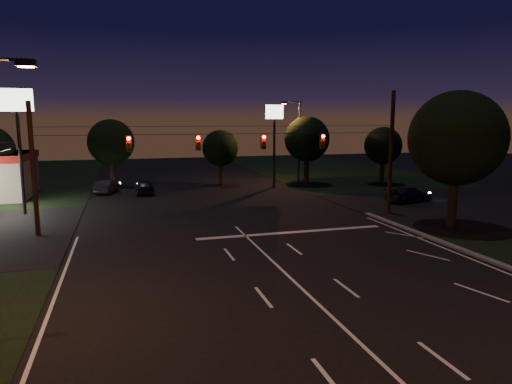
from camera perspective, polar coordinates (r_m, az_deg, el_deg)
name	(u,v)px	position (r m, az deg, el deg)	size (l,w,h in m)	color
ground	(327,312)	(17.33, 8.83, -14.61)	(140.00, 140.00, 0.00)	black
cross_street_right	(467,205)	(41.10, 24.90, -1.51)	(20.00, 16.00, 0.02)	black
stop_bar	(292,232)	(28.50, 4.52, -5.04)	(12.00, 0.50, 0.01)	silver
utility_pole_right	(388,213)	(35.55, 16.19, -2.56)	(0.30, 0.30, 9.00)	black
utility_pole_left	(38,236)	(30.58, -25.55, -4.95)	(0.28, 0.28, 8.00)	black
signal_span	(232,142)	(30.13, -3.08, 6.32)	(24.00, 0.40, 1.56)	black
pole_sign_left_near	(17,119)	(37.03, -27.66, 8.10)	(2.20, 0.30, 9.10)	black
pole_sign_right	(274,126)	(46.77, 2.31, 8.18)	(1.80, 0.30, 8.40)	black
street_light_right_far	(297,135)	(49.77, 5.13, 7.06)	(2.20, 0.35, 9.00)	black
tree_right_near	(455,139)	(31.90, 23.64, 6.04)	(6.00, 6.00, 8.76)	black
tree_far_b	(111,143)	(48.53, -17.64, 5.88)	(4.60, 4.60, 6.98)	black
tree_far_c	(220,149)	(48.55, -4.49, 5.43)	(3.80, 3.80, 5.86)	black
tree_far_d	(307,140)	(49.28, 6.34, 6.53)	(4.80, 4.80, 7.30)	black
tree_far_e	(383,146)	(51.16, 15.55, 5.55)	(4.00, 4.00, 6.18)	black
car_oncoming_a	(145,187)	(44.11, -13.76, 0.67)	(1.68, 4.16, 1.42)	black
car_oncoming_b	(107,187)	(45.57, -18.11, 0.66)	(1.36, 3.89, 1.28)	black
car_cross	(409,194)	(40.75, 18.56, -0.28)	(1.86, 4.58, 1.33)	black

